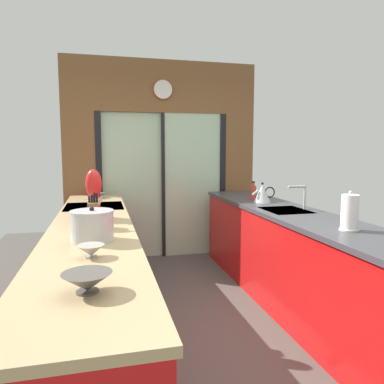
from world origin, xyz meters
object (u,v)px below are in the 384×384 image
at_px(kettle, 262,193).
at_px(mixing_bowl_mid, 91,250).
at_px(oven_range, 96,250).
at_px(soap_bottle, 253,192).
at_px(mixing_bowl_near, 87,282).
at_px(knife_block, 94,215).
at_px(mixing_bowl_far, 97,195).
at_px(stand_mixer, 94,200).
at_px(stock_pot, 92,226).
at_px(paper_towel_roll, 350,213).

bearing_deg(kettle, mixing_bowl_mid, -136.43).
xyz_separation_m(oven_range, soap_bottle, (1.80, 0.08, 0.55)).
distance_m(mixing_bowl_near, knife_block, 1.26).
distance_m(mixing_bowl_mid, mixing_bowl_far, 2.52).
height_order(knife_block, stand_mixer, stand_mixer).
xyz_separation_m(mixing_bowl_far, stand_mixer, (-0.00, -1.42, 0.13)).
relative_size(mixing_bowl_near, mixing_bowl_mid, 1.39).
xyz_separation_m(mixing_bowl_mid, mixing_bowl_far, (0.00, 2.52, -0.00)).
relative_size(mixing_bowl_mid, knife_block, 0.56).
height_order(oven_range, soap_bottle, soap_bottle).
bearing_deg(mixing_bowl_mid, knife_block, 89.99).
bearing_deg(stand_mixer, mixing_bowl_mid, -90.00).
distance_m(stand_mixer, soap_bottle, 1.97).
height_order(stand_mixer, kettle, stand_mixer).
bearing_deg(stand_mixer, kettle, 18.56).
bearing_deg(mixing_bowl_near, kettle, 50.97).
relative_size(mixing_bowl_near, soap_bottle, 0.97).
xyz_separation_m(mixing_bowl_far, stock_pot, (-0.00, -2.15, 0.07)).
height_order(stand_mixer, soap_bottle, stand_mixer).
relative_size(mixing_bowl_mid, soap_bottle, 0.70).
relative_size(mixing_bowl_near, paper_towel_roll, 0.71).
bearing_deg(soap_bottle, kettle, -89.50).
distance_m(mixing_bowl_far, paper_towel_roll, 2.90).
distance_m(mixing_bowl_near, soap_bottle, 3.02).
bearing_deg(stock_pot, paper_towel_roll, -4.46).
xyz_separation_m(mixing_bowl_near, mixing_bowl_mid, (0.00, 0.50, -0.01)).
height_order(mixing_bowl_near, paper_towel_roll, paper_towel_roll).
distance_m(mixing_bowl_near, mixing_bowl_far, 3.02).
bearing_deg(kettle, oven_range, 174.81).
xyz_separation_m(mixing_bowl_near, knife_block, (0.00, 1.26, 0.06)).
height_order(mixing_bowl_mid, paper_towel_roll, paper_towel_roll).
bearing_deg(mixing_bowl_far, oven_range, -91.60).
bearing_deg(stand_mixer, knife_block, -89.98).
xyz_separation_m(soap_bottle, paper_towel_roll, (0.00, -1.71, 0.04)).
bearing_deg(paper_towel_roll, stand_mixer, 154.05).
height_order(mixing_bowl_near, mixing_bowl_far, mixing_bowl_near).
bearing_deg(stock_pot, mixing_bowl_near, -90.00).
height_order(mixing_bowl_mid, stock_pot, stock_pot).
bearing_deg(stand_mixer, mixing_bowl_near, -90.00).
bearing_deg(oven_range, paper_towel_roll, -42.15).
bearing_deg(stock_pot, mixing_bowl_mid, -90.00).
bearing_deg(stand_mixer, oven_range, 91.39).
distance_m(mixing_bowl_far, kettle, 1.96).
height_order(stock_pot, soap_bottle, stock_pot).
height_order(mixing_bowl_mid, knife_block, knife_block).
bearing_deg(mixing_bowl_far, soap_bottle, -17.96).
bearing_deg(paper_towel_roll, kettle, 89.92).
height_order(mixing_bowl_far, kettle, kettle).
height_order(knife_block, paper_towel_roll, paper_towel_roll).
xyz_separation_m(oven_range, stand_mixer, (0.02, -0.76, 0.63)).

